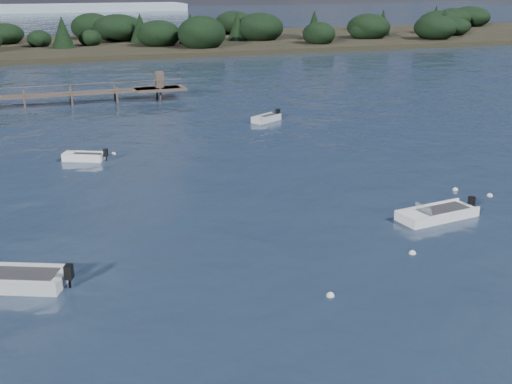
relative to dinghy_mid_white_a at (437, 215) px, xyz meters
name	(u,v)px	position (x,y,z in m)	size (l,w,h in m)	color
ground	(105,83)	(-10.25, 50.24, -0.14)	(400.00, 400.00, 0.00)	#152132
dinghy_mid_white_a	(437,215)	(0.00, 0.00, 0.00)	(4.62, 2.10, 1.06)	white
tender_far_white	(84,158)	(-15.80, 17.25, 0.01)	(2.99, 2.13, 1.03)	white
dinghy_mid_grey	(9,282)	(-20.43, -0.61, 0.03)	(4.83, 3.34, 1.22)	#B9BEC1
tender_far_grey_b	(266,120)	(0.00, 24.52, 0.01)	(3.02, 2.32, 1.06)	#B9BEC1
buoy_b	(412,254)	(-3.63, -3.40, -0.14)	(0.32, 0.32, 0.32)	silver
buoy_d	(490,196)	(4.85, 1.93, -0.14)	(0.32, 0.32, 0.32)	silver
buoy_e	(113,154)	(-13.75, 18.09, -0.14)	(0.32, 0.32, 0.32)	silver
buoy_extra_a	(455,190)	(3.68, 3.46, -0.14)	(0.32, 0.32, 0.32)	silver
buoy_extra_b	(330,296)	(-8.82, -5.76, -0.14)	(0.32, 0.32, 0.32)	silver
far_headland	(215,33)	(14.75, 90.24, 1.83)	(190.00, 40.00, 5.80)	black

